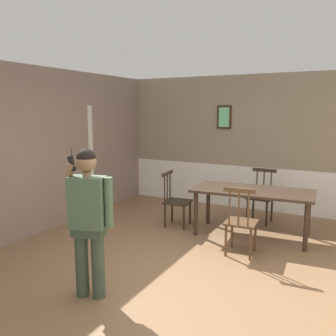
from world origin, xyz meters
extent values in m
plane|color=#846042|center=(0.00, 0.00, 0.00)|extent=(7.60, 7.60, 0.00)
cube|color=gray|center=(0.00, 3.45, 1.80)|extent=(5.67, 0.12, 1.83)
cube|color=white|center=(0.00, 3.46, 0.44)|extent=(5.67, 0.14, 0.88)
cube|color=white|center=(0.00, 3.43, 0.88)|extent=(5.67, 0.05, 0.06)
cube|color=#382314|center=(-0.67, 3.38, 1.87)|extent=(0.30, 0.03, 0.48)
cube|color=#74DCA4|center=(-0.67, 3.36, 1.87)|extent=(0.22, 0.01, 0.40)
cube|color=gray|center=(-2.83, 0.00, 1.36)|extent=(0.12, 6.91, 2.71)
cube|color=silver|center=(-2.79, 1.69, 1.05)|extent=(0.06, 0.12, 2.10)
cube|color=#38281E|center=(0.36, 1.83, 0.74)|extent=(1.92, 0.99, 0.04)
cylinder|color=#38281E|center=(-0.45, 1.44, 0.36)|extent=(0.07, 0.07, 0.72)
cylinder|color=#38281E|center=(1.22, 1.56, 0.36)|extent=(0.07, 0.07, 0.72)
cylinder|color=#38281E|center=(-0.49, 2.10, 0.36)|extent=(0.07, 0.07, 0.72)
cylinder|color=#38281E|center=(1.17, 2.22, 0.36)|extent=(0.07, 0.07, 0.72)
cube|color=#2D2319|center=(-0.92, 1.74, 0.43)|extent=(0.47, 0.47, 0.03)
cube|color=#2D2319|center=(-1.11, 1.72, 0.93)|extent=(0.09, 0.43, 0.06)
cylinder|color=#2D2319|center=(-1.13, 1.85, 0.70)|extent=(0.02, 0.02, 0.51)
cylinder|color=#2D2319|center=(-1.11, 1.72, 0.70)|extent=(0.02, 0.02, 0.51)
cylinder|color=#2D2319|center=(-1.10, 1.59, 0.70)|extent=(0.02, 0.02, 0.51)
cylinder|color=#2D2319|center=(-0.77, 1.93, 0.21)|extent=(0.04, 0.04, 0.41)
cylinder|color=#2D2319|center=(-0.73, 1.59, 0.21)|extent=(0.04, 0.04, 0.41)
cylinder|color=#2D2319|center=(-1.11, 1.89, 0.21)|extent=(0.04, 0.04, 0.41)
cylinder|color=#2D2319|center=(-1.07, 1.55, 0.21)|extent=(0.04, 0.04, 0.41)
cube|color=#513823|center=(0.42, 1.05, 0.46)|extent=(0.45, 0.45, 0.03)
cube|color=#513823|center=(0.43, 0.86, 0.96)|extent=(0.43, 0.07, 0.06)
cylinder|color=#513823|center=(0.30, 0.85, 0.73)|extent=(0.02, 0.02, 0.51)
cylinder|color=#513823|center=(0.43, 0.86, 0.73)|extent=(0.02, 0.02, 0.51)
cylinder|color=#513823|center=(0.56, 0.86, 0.73)|extent=(0.02, 0.02, 0.51)
cylinder|color=#513823|center=(0.24, 1.21, 0.22)|extent=(0.04, 0.04, 0.44)
cylinder|color=#513823|center=(0.58, 1.23, 0.22)|extent=(0.04, 0.04, 0.44)
cylinder|color=#513823|center=(0.26, 0.87, 0.22)|extent=(0.04, 0.04, 0.44)
cylinder|color=#513823|center=(0.60, 0.89, 0.22)|extent=(0.04, 0.04, 0.44)
cube|color=#2D2319|center=(0.31, 2.61, 0.46)|extent=(0.45, 0.45, 0.03)
cube|color=#2D2319|center=(0.32, 2.81, 0.93)|extent=(0.43, 0.06, 0.06)
cylinder|color=#2D2319|center=(0.45, 2.80, 0.72)|extent=(0.02, 0.02, 0.48)
cylinder|color=#2D2319|center=(0.32, 2.81, 0.72)|extent=(0.02, 0.02, 0.48)
cylinder|color=#2D2319|center=(0.19, 2.81, 0.72)|extent=(0.02, 0.02, 0.48)
cylinder|color=#2D2319|center=(0.47, 2.43, 0.22)|extent=(0.04, 0.04, 0.44)
cylinder|color=#2D2319|center=(0.13, 2.45, 0.22)|extent=(0.04, 0.04, 0.44)
cylinder|color=#2D2319|center=(0.49, 2.77, 0.22)|extent=(0.04, 0.04, 0.44)
cylinder|color=#2D2319|center=(0.14, 2.79, 0.22)|extent=(0.04, 0.04, 0.44)
cylinder|color=#3A493A|center=(-0.60, -0.84, 0.39)|extent=(0.14, 0.14, 0.78)
cylinder|color=#3A493A|center=(-0.78, -0.89, 0.39)|extent=(0.14, 0.14, 0.78)
cube|color=#3A493A|center=(-0.69, -0.86, 0.75)|extent=(0.38, 0.27, 0.12)
cube|color=#4C664C|center=(-0.69, -0.86, 1.06)|extent=(0.42, 0.30, 0.55)
cylinder|color=#4C664C|center=(-0.47, -0.80, 1.07)|extent=(0.09, 0.09, 0.53)
cylinder|color=#936B4C|center=(-0.86, -0.93, 1.39)|extent=(0.16, 0.10, 0.19)
cylinder|color=#936B4C|center=(-0.69, -0.86, 1.36)|extent=(0.09, 0.09, 0.05)
sphere|color=#936B4C|center=(-0.69, -0.86, 1.49)|extent=(0.21, 0.21, 0.21)
sphere|color=black|center=(-0.69, -0.86, 1.53)|extent=(0.20, 0.20, 0.20)
cube|color=black|center=(-0.82, -0.93, 1.47)|extent=(0.09, 0.06, 0.17)
cylinder|color=black|center=(-0.82, -0.93, 1.59)|extent=(0.01, 0.01, 0.08)
camera|label=1|loc=(1.74, -3.67, 2.01)|focal=38.01mm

